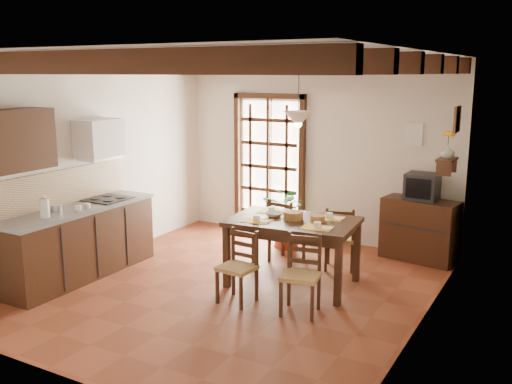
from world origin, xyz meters
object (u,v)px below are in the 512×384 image
Objects in this scene: chair_near_right at (301,289)px; chair_near_left at (238,280)px; chair_far_right at (340,249)px; chair_far_left at (286,242)px; sideboard at (420,230)px; crt_tv at (422,186)px; kitchen_counter at (79,241)px; dining_table at (293,228)px; pendant_lamp at (298,117)px; potted_plant at (286,211)px.

chair_near_left is at bearing 174.74° from chair_near_right.
chair_near_left is 0.97× the size of chair_far_right.
chair_near_right is 0.97× the size of chair_far_left.
sideboard is at bearing -140.36° from chair_far_left.
crt_tv is at bearing -148.52° from chair_far_right.
chair_near_right is (2.98, 0.34, -0.20)m from kitchen_counter.
dining_table is at bearing 129.69° from chair_far_left.
chair_far_right is (0.31, 0.82, -0.46)m from dining_table.
chair_far_right is at bearing 66.64° from pendant_lamp.
potted_plant is 2.10m from pendant_lamp.
chair_far_right is 1.97m from pendant_lamp.
kitchen_counter is at bearing -133.11° from sideboard.
chair_near_right is 2.45m from potted_plant.
potted_plant is (-1.90, -0.38, 0.13)m from sideboard.
chair_near_right is 2.05m from pendant_lamp.
kitchen_counter reaches higher than sideboard.
pendant_lamp reaches higher than chair_far_left.
sideboard is 2.58m from pendant_lamp.
chair_far_right is 0.84× the size of sideboard.
sideboard is (0.83, 0.91, 0.16)m from chair_far_right.
crt_tv is at bearing 63.78° from chair_near_right.
pendant_lamp reaches higher than chair_far_right.
pendant_lamp reaches higher than chair_near_left.
kitchen_counter is at bearing -154.76° from pendant_lamp.
pendant_lamp is at bearing -122.81° from crt_tv.
chair_far_right is at bearing 73.87° from chair_near_left.
chair_far_right is at bearing -123.13° from sideboard.
potted_plant reaches higher than chair_near_right.
chair_near_left is 0.96× the size of chair_near_right.
chair_near_right reaches higher than dining_table.
chair_near_right is 1.98× the size of crt_tv.
chair_near_right is (0.76, 0.07, 0.01)m from chair_near_left.
chair_far_right reaches higher than dining_table.
kitchen_counter is 2.25m from chair_near_left.
crt_tv is (0.69, 2.48, 0.79)m from chair_near_right.
chair_far_left is at bearing 116.19° from dining_table.
chair_far_right is 0.44× the size of potted_plant.
pendant_lamp is (-1.15, -1.63, 1.02)m from crt_tv.
chair_near_left is at bearing 6.93° from kitchen_counter.
dining_table is 3.68× the size of crt_tv.
chair_near_right is at bearing 79.34° from chair_far_right.
dining_table is 0.99m from chair_far_right.
chair_near_left reaches higher than dining_table.
chair_far_left is at bearing -139.18° from sideboard.
pendant_lamp reaches higher than dining_table.
chair_far_right is at bearing -130.31° from crt_tv.
chair_far_left is 0.73m from potted_plant.
crt_tv is (0.00, -0.01, 0.63)m from sideboard.
sideboard is at bearing 11.28° from potted_plant.
chair_far_left is at bearing -146.33° from crt_tv.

